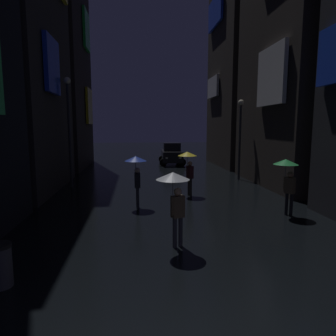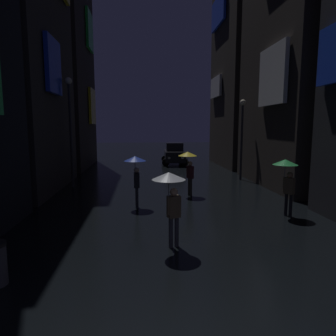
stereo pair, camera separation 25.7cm
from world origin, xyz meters
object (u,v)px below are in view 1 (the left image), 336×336
(pedestrian_far_right_clear, at_px, (174,189))
(trash_bin, at_px, (1,265))
(pedestrian_foreground_right_blue, at_px, (136,167))
(streetlamp_right_far, at_px, (240,129))
(pedestrian_near_crossing_yellow, at_px, (188,161))
(streetlamp_left_far, at_px, (69,120))
(pedestrian_midstreet_left_green, at_px, (287,171))
(car_distant, at_px, (172,154))

(pedestrian_far_right_clear, xyz_separation_m, trash_bin, (-3.84, -1.59, -1.20))
(pedestrian_foreground_right_blue, bearing_deg, pedestrian_far_right_clear, -77.08)
(pedestrian_far_right_clear, xyz_separation_m, streetlamp_right_far, (5.46, 10.31, 1.48))
(pedestrian_near_crossing_yellow, relative_size, streetlamp_left_far, 0.36)
(pedestrian_foreground_right_blue, distance_m, streetlamp_left_far, 6.04)
(pedestrian_foreground_right_blue, distance_m, pedestrian_midstreet_left_green, 5.83)
(car_distant, distance_m, streetlamp_left_far, 12.04)
(streetlamp_left_far, bearing_deg, pedestrian_midstreet_left_green, -34.29)
(pedestrian_near_crossing_yellow, distance_m, trash_bin, 9.62)
(trash_bin, bearing_deg, pedestrian_near_crossing_yellow, 56.04)
(pedestrian_far_right_clear, bearing_deg, streetlamp_right_far, 62.10)
(car_distant, bearing_deg, pedestrian_midstreet_left_green, -81.40)
(streetlamp_right_far, bearing_deg, pedestrian_far_right_clear, -117.90)
(streetlamp_right_far, bearing_deg, streetlamp_left_far, -171.67)
(pedestrian_far_right_clear, distance_m, streetlamp_left_far, 10.14)
(pedestrian_foreground_right_blue, relative_size, pedestrian_midstreet_left_green, 1.00)
(streetlamp_right_far, bearing_deg, pedestrian_near_crossing_yellow, -134.86)
(pedestrian_far_right_clear, height_order, streetlamp_left_far, streetlamp_left_far)
(car_distant, bearing_deg, pedestrian_foreground_right_blue, -102.70)
(streetlamp_right_far, bearing_deg, pedestrian_foreground_right_blue, -137.42)
(pedestrian_near_crossing_yellow, bearing_deg, pedestrian_foreground_right_blue, -141.97)
(pedestrian_far_right_clear, height_order, streetlamp_right_far, streetlamp_right_far)
(streetlamp_left_far, bearing_deg, pedestrian_near_crossing_yellow, -22.71)
(pedestrian_midstreet_left_green, distance_m, streetlamp_right_far, 7.86)
(trash_bin, bearing_deg, streetlamp_right_far, 52.00)
(trash_bin, bearing_deg, car_distant, 73.31)
(pedestrian_foreground_right_blue, distance_m, streetlamp_right_far, 8.90)
(pedestrian_midstreet_left_green, relative_size, trash_bin, 2.28)
(pedestrian_near_crossing_yellow, bearing_deg, streetlamp_right_far, 45.14)
(streetlamp_left_far, height_order, trash_bin, streetlamp_left_far)
(pedestrian_far_right_clear, relative_size, streetlamp_right_far, 0.43)
(pedestrian_midstreet_left_green, bearing_deg, trash_bin, -153.28)
(pedestrian_foreground_right_blue, bearing_deg, streetlamp_right_far, 42.58)
(pedestrian_foreground_right_blue, height_order, pedestrian_far_right_clear, same)
(streetlamp_right_far, bearing_deg, trash_bin, -128.00)
(streetlamp_right_far, height_order, trash_bin, streetlamp_right_far)
(streetlamp_left_far, distance_m, trash_bin, 10.94)
(pedestrian_midstreet_left_green, height_order, pedestrian_near_crossing_yellow, same)
(pedestrian_far_right_clear, bearing_deg, car_distant, 83.29)
(pedestrian_midstreet_left_green, bearing_deg, pedestrian_foreground_right_blue, 162.72)
(pedestrian_near_crossing_yellow, distance_m, streetlamp_left_far, 6.83)
(car_distant, relative_size, streetlamp_left_far, 0.72)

